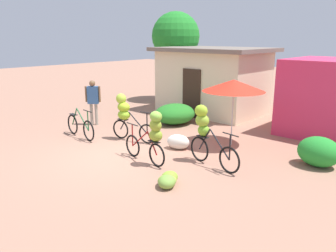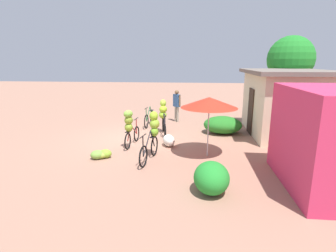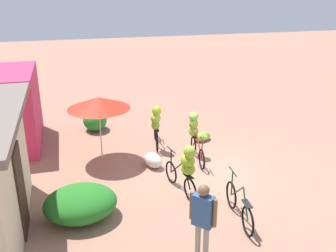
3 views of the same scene
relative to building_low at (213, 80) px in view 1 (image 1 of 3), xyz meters
The scene contains 13 objects.
ground_plane 6.70m from the building_low, 76.76° to the right, with size 60.00×60.00×0.00m, color #9F705B.
building_low is the anchor object (origin of this frame).
tree_behind_building 3.73m from the building_low, 160.98° to the left, with size 2.41×2.41×4.48m.
hedge_bush_front_left 2.86m from the building_low, 86.41° to the right, with size 1.45×1.70×0.76m, color #257623.
hedge_bush_front_right 6.90m from the building_low, 30.75° to the right, with size 1.08×0.88×0.78m, color #238C2D.
market_umbrella 4.75m from the building_low, 47.12° to the right, with size 1.88×1.88×2.03m.
bicycle_leftmost 6.33m from the building_low, 98.26° to the right, with size 1.77×0.24×1.00m.
bicycle_near_pile 5.36m from the building_low, 85.43° to the right, with size 1.67×0.50×1.50m.
bicycle_center_loaded 6.85m from the building_low, 67.49° to the right, with size 1.67×0.42×1.45m.
bicycle_by_shop 6.42m from the building_low, 55.90° to the right, with size 1.73×0.47×1.55m.
banana_pile_on_ground 8.09m from the building_low, 61.43° to the right, with size 0.60×0.74×0.29m.
produce_sack 5.53m from the building_low, 65.01° to the right, with size 0.70×0.44×0.44m, color silver.
person_vendor 5.27m from the building_low, 111.84° to the right, with size 0.45×0.42×1.69m.
Camera 1 is at (7.14, -5.86, 3.27)m, focal length 36.50 mm.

